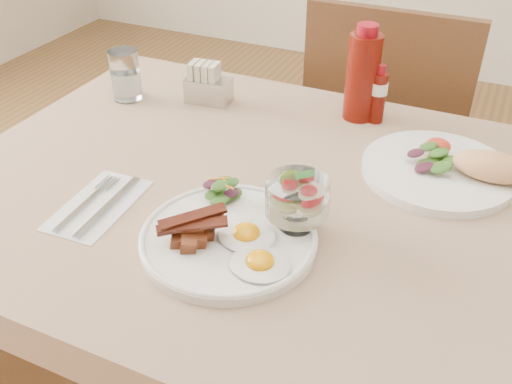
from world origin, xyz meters
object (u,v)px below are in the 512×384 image
Objects in this scene: hot_sauce_bottle at (378,95)px; sugar_caddy at (207,86)px; chair_far at (385,141)px; ketchup_bottle at (362,76)px; table at (305,239)px; main_plate at (229,239)px; second_plate at (450,168)px; water_glass at (126,78)px; fruit_cup at (297,198)px.

sugar_caddy is (-0.38, -0.07, -0.02)m from hot_sauce_bottle.
chair_far is 0.46m from ketchup_bottle.
hot_sauce_bottle is (0.03, -0.33, 0.29)m from chair_far.
hot_sauce_bottle reaches higher than sugar_caddy.
chair_far is at bearing 90.00° from table.
chair_far reaches higher than main_plate.
table is at bearing -88.46° from ketchup_bottle.
ketchup_bottle is 1.92× the size of sugar_caddy.
second_plate is 0.74m from water_glass.
fruit_cup is at bearing 36.69° from main_plate.
table is 0.68m from chair_far.
chair_far reaches higher than sugar_caddy.
sugar_caddy is at bearing 134.38° from fruit_cup.
second_plate is 0.29m from ketchup_bottle.
hot_sauce_bottle is at bearing 3.53° from sugar_caddy.
fruit_cup is 0.79× the size of hot_sauce_bottle.
main_plate is (-0.07, -0.83, 0.24)m from chair_far.
ketchup_bottle is (-0.02, 0.44, 0.02)m from fruit_cup.
table is 11.59× the size of water_glass.
ketchup_bottle is at bearing 143.48° from second_plate.
water_glass is (-0.52, -0.45, 0.28)m from chair_far.
fruit_cup is (0.09, 0.07, 0.06)m from main_plate.
fruit_cup is (0.01, -0.10, 0.16)m from table.
water_glass reaches higher than sugar_caddy.
second_plate is 1.47× the size of ketchup_bottle.
second_plate is (0.21, -0.49, 0.25)m from chair_far.
ketchup_bottle reaches higher than fruit_cup.
sugar_caddy is at bearing 170.46° from second_plate.
second_plate is at bearing -66.51° from chair_far.
main_plate is (-0.07, -0.16, 0.10)m from table.
ketchup_bottle reaches higher than chair_far.
chair_far is 9.19× the size of fruit_cup.
table is at bearing 98.66° from fruit_cup.
water_glass is at bearing -165.68° from ketchup_bottle.
chair_far is at bearing 84.97° from main_plate.
fruit_cup reaches higher than main_plate.
sugar_caddy is 0.93× the size of water_glass.
hot_sauce_bottle is (-0.18, 0.16, 0.04)m from second_plate.
water_glass is (-0.73, 0.03, 0.03)m from second_plate.
table is 4.38× the size of second_plate.
table is 12.42× the size of sugar_caddy.
water_glass is (-0.52, 0.21, 0.14)m from table.
fruit_cup reaches higher than second_plate.
second_plate is (0.28, 0.34, 0.01)m from main_plate.
water_glass is (-0.45, 0.37, 0.04)m from main_plate.
second_plate is 0.25m from hot_sauce_bottle.
sugar_caddy is (-0.34, -0.07, -0.06)m from ketchup_bottle.
fruit_cup reaches higher than water_glass.
second_plate is at bearing 39.79° from table.
chair_far is 7.23× the size of hot_sauce_bottle.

